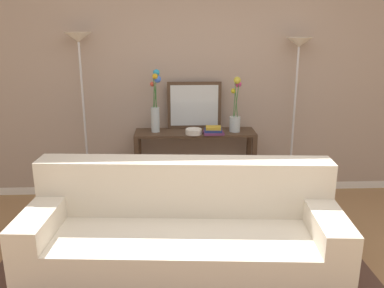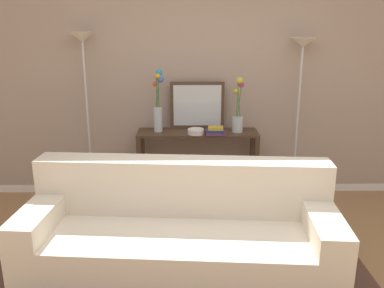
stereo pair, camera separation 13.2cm
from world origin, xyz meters
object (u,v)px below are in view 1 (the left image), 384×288
Objects in this scene: fruit_bowl at (194,131)px; couch at (183,237)px; wall_mirror at (194,105)px; book_stack at (213,131)px; floor_lamp_right at (297,74)px; floor_lamp_left at (81,71)px; console_table at (195,153)px; vase_tall_flowers at (156,106)px; book_row_under_console at (168,196)px; vase_short_flowers at (235,112)px.

couch is at bearing -96.49° from fruit_bowl.
book_stack is at bearing -54.50° from wall_mirror.
couch is 2.23m from floor_lamp_right.
floor_lamp_left is at bearing -175.68° from wall_mirror.
wall_mirror is 0.35m from fruit_bowl.
fruit_bowl is (-0.02, -0.11, 0.28)m from console_table.
wall_mirror is at bearing 90.60° from console_table.
vase_tall_flowers is 3.82× the size of fruit_bowl.
vase_short_flowers is at bearing -1.58° from book_row_under_console.
couch reaches higher than fruit_bowl.
floor_lamp_right is 0.78m from vase_short_flowers.
book_stack is at bearing -169.17° from floor_lamp_right.
vase_tall_flowers is at bearing -178.36° from floor_lamp_right.
couch is at bearing -84.29° from book_row_under_console.
console_table is 0.36m from book_stack.
floor_lamp_right reaches higher than wall_mirror.
vase_short_flowers is at bearing 11.03° from fruit_bowl.
floor_lamp_left is 1.03× the size of floor_lamp_right.
console_table is at bearing 177.28° from vase_short_flowers.
book_row_under_console is (-0.31, 0.00, -0.50)m from console_table.
wall_mirror is (0.17, 1.56, 0.76)m from couch.
book_stack is at bearing -32.10° from console_table.
couch reaches higher than book_row_under_console.
vase_tall_flowers is (0.77, -0.04, -0.37)m from floor_lamp_left.
couch is 1.45m from book_stack.
fruit_bowl is 0.21m from book_stack.
book_row_under_console is at bearing 166.76° from book_stack.
book_row_under_console is (-0.14, 1.41, -0.26)m from couch.
wall_mirror is 3.40× the size of fruit_bowl.
floor_lamp_right is at bearing 2.31° from book_row_under_console.
console_table is at bearing -89.40° from wall_mirror.
wall_mirror reaches higher than book_row_under_console.
floor_lamp_left is 1.66m from book_row_under_console.
console_table is at bearing -0.00° from book_row_under_console.
floor_lamp_left is at bearing 177.28° from console_table.
couch is 1.44m from book_row_under_console.
fruit_bowl is 0.84m from book_row_under_console.
couch is at bearing -96.88° from console_table.
book_row_under_console is at bearing 159.33° from fruit_bowl.
book_stack is (0.19, -0.26, -0.22)m from wall_mirror.
couch is at bearing -79.92° from vase_tall_flowers.
fruit_bowl is at bearing -168.97° from vase_short_flowers.
vase_short_flowers is 0.50m from fruit_bowl.
wall_mirror is (1.20, 0.09, -0.39)m from floor_lamp_left.
floor_lamp_right is at bearing 6.64° from vase_short_flowers.
vase_short_flowers reaches higher than book_stack.
floor_lamp_left reaches higher than couch.
book_stack is (1.38, -0.17, -0.61)m from floor_lamp_left.
vase_short_flowers reaches higher than couch.
floor_lamp_right is (2.30, 0.00, -0.04)m from floor_lamp_left.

